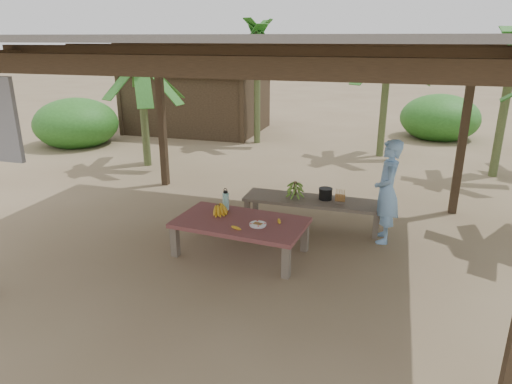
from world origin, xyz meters
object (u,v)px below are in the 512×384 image
(plate, at_px, (258,225))
(woman, at_px, (387,192))
(cooking_pot, at_px, (325,194))
(ripe_banana_bunch, at_px, (218,209))
(water_flask, at_px, (226,201))
(bench, at_px, (312,203))
(work_table, at_px, (240,225))

(plate, xyz_separation_m, woman, (1.64, 1.15, 0.26))
(woman, bearing_deg, cooking_pot, -115.52)
(ripe_banana_bunch, xyz_separation_m, woman, (2.32, 0.90, 0.19))
(plate, distance_m, water_flask, 0.79)
(woman, bearing_deg, bench, -109.37)
(work_table, height_order, bench, work_table)
(water_flask, bearing_deg, ripe_banana_bunch, -104.07)
(work_table, relative_size, plate, 8.09)
(cooking_pot, bearing_deg, bench, -162.59)
(work_table, xyz_separation_m, water_flask, (-0.35, 0.35, 0.21))
(cooking_pot, bearing_deg, work_table, -125.51)
(work_table, xyz_separation_m, ripe_banana_bunch, (-0.40, 0.15, 0.15))
(ripe_banana_bunch, bearing_deg, cooking_pot, 41.69)
(plate, bearing_deg, work_table, 159.78)
(work_table, relative_size, woman, 1.21)
(plate, relative_size, woman, 0.15)
(plate, relative_size, cooking_pot, 1.11)
(work_table, bearing_deg, bench, 64.47)
(bench, height_order, plate, plate)
(bench, distance_m, woman, 1.24)
(ripe_banana_bunch, height_order, water_flask, water_flask)
(bench, xyz_separation_m, cooking_pot, (0.20, 0.06, 0.14))
(bench, relative_size, plate, 9.47)
(work_table, xyz_separation_m, cooking_pot, (0.98, 1.37, 0.10))
(bench, relative_size, woman, 1.41)
(bench, distance_m, water_flask, 1.50)
(plate, distance_m, woman, 2.02)
(work_table, height_order, cooking_pot, cooking_pot)
(work_table, relative_size, cooking_pot, 8.96)
(work_table, height_order, plate, plate)
(ripe_banana_bunch, bearing_deg, bench, 44.70)
(ripe_banana_bunch, height_order, woman, woman)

